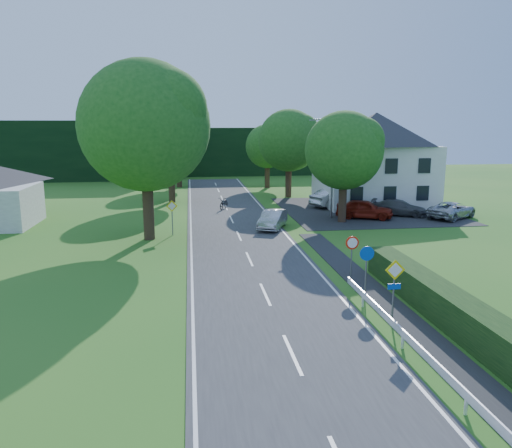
{
  "coord_description": "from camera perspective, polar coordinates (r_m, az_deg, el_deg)",
  "views": [
    {
      "loc": [
        -3.22,
        -9.11,
        7.56
      ],
      "look_at": [
        0.29,
        17.34,
        2.19
      ],
      "focal_mm": 35.0,
      "sensor_mm": 36.0,
      "label": 1
    }
  ],
  "objects": [
    {
      "name": "house_white",
      "position": [
        48.39,
        13.4,
        7.33
      ],
      "size": [
        10.6,
        8.4,
        8.6
      ],
      "color": "silver",
      "rests_on": "ground"
    },
    {
      "name": "parked_car_red",
      "position": [
        41.22,
        12.29,
        1.69
      ],
      "size": [
        4.86,
        3.36,
        1.54
      ],
      "primitive_type": "imported",
      "rotation": [
        0.0,
        0.0,
        1.19
      ],
      "color": "maroon",
      "rests_on": "parking_pad"
    },
    {
      "name": "sign_roundabout",
      "position": [
        22.25,
        12.52,
        -4.24
      ],
      "size": [
        0.64,
        0.08,
        2.37
      ],
      "color": "slate",
      "rests_on": "ground"
    },
    {
      "name": "sign_priority_right",
      "position": [
        19.54,
        15.54,
        -6.2
      ],
      "size": [
        0.78,
        0.09,
        2.59
      ],
      "color": "slate",
      "rests_on": "ground"
    },
    {
      "name": "sign_speed_limit",
      "position": [
        24.04,
        10.91,
        -2.77
      ],
      "size": [
        0.64,
        0.11,
        2.37
      ],
      "color": "slate",
      "rests_on": "ground"
    },
    {
      "name": "road",
      "position": [
        30.24,
        -1.22,
        -3.06
      ],
      "size": [
        7.0,
        80.0,
        0.04
      ],
      "primitive_type": "cube",
      "color": "#353538",
      "rests_on": "ground"
    },
    {
      "name": "line_edge_right",
      "position": [
        30.76,
        4.82,
        -2.81
      ],
      "size": [
        0.12,
        80.0,
        0.01
      ],
      "primitive_type": "cube",
      "color": "white",
      "rests_on": "road"
    },
    {
      "name": "tree_right_mid",
      "position": [
        39.06,
        9.98,
        6.4
      ],
      "size": [
        7.0,
        7.0,
        8.58
      ],
      "primitive_type": null,
      "color": "#1D5318",
      "rests_on": "ground"
    },
    {
      "name": "motorcycle",
      "position": [
        44.8,
        -3.69,
        2.4
      ],
      "size": [
        1.42,
        2.2,
        1.09
      ],
      "primitive_type": "imported",
      "rotation": [
        0.0,
        0.0,
        -0.37
      ],
      "color": "black",
      "rests_on": "road"
    },
    {
      "name": "streetlight",
      "position": [
        40.83,
        8.56,
        6.9
      ],
      "size": [
        2.03,
        0.18,
        8.0
      ],
      "color": "slate",
      "rests_on": "ground"
    },
    {
      "name": "treeline_left",
      "position": [
        75.39,
        -27.0,
        7.44
      ],
      "size": [
        44.0,
        6.0,
        8.0
      ],
      "primitive_type": "cube",
      "color": "black",
      "rests_on": "ground"
    },
    {
      "name": "tree_main",
      "position": [
        33.27,
        -12.48,
        8.11
      ],
      "size": [
        9.4,
        9.4,
        11.64
      ],
      "primitive_type": null,
      "color": "#1D5318",
      "rests_on": "ground"
    },
    {
      "name": "parked_car_grey",
      "position": [
        43.32,
        16.06,
        1.8
      ],
      "size": [
        4.81,
        3.77,
        1.3
      ],
      "primitive_type": "imported",
      "rotation": [
        0.0,
        0.0,
        1.06
      ],
      "color": "#47484C",
      "rests_on": "parking_pad"
    },
    {
      "name": "moving_car",
      "position": [
        36.45,
        1.91,
        0.55
      ],
      "size": [
        2.87,
        4.34,
        1.35
      ],
      "primitive_type": "imported",
      "rotation": [
        0.0,
        0.0,
        -0.39
      ],
      "color": "#ACABB0",
      "rests_on": "road"
    },
    {
      "name": "tree_left_far",
      "position": [
        49.25,
        -9.71,
        7.41
      ],
      "size": [
        7.0,
        7.0,
        8.58
      ],
      "primitive_type": null,
      "color": "#1D5318",
      "rests_on": "ground"
    },
    {
      "name": "treeline_right",
      "position": [
        76.06,
        0.93,
        8.31
      ],
      "size": [
        30.0,
        5.0,
        7.0
      ],
      "primitive_type": "cube",
      "color": "black",
      "rests_on": "ground"
    },
    {
      "name": "line_edge_left",
      "position": [
        30.07,
        -7.4,
        -3.19
      ],
      "size": [
        0.12,
        80.0,
        0.01
      ],
      "primitive_type": "cube",
      "color": "white",
      "rests_on": "road"
    },
    {
      "name": "line_centre",
      "position": [
        30.24,
        -1.22,
        -3.02
      ],
      "size": [
        0.12,
        80.0,
        0.01
      ],
      "primitive_type": null,
      "color": "white",
      "rests_on": "road"
    },
    {
      "name": "footpath",
      "position": [
        15.72,
        26.45,
        -18.56
      ],
      "size": [
        1.5,
        44.0,
        0.04
      ],
      "primitive_type": "cube",
      "color": "#242426",
      "rests_on": "ground"
    },
    {
      "name": "parking_pad",
      "position": [
        45.41,
        12.13,
        1.56
      ],
      "size": [
        14.0,
        16.0,
        0.04
      ],
      "primitive_type": "cube",
      "color": "#242426",
      "rests_on": "ground"
    },
    {
      "name": "parked_car_silver_b",
      "position": [
        43.45,
        21.5,
        1.51
      ],
      "size": [
        5.24,
        4.54,
        1.34
      ],
      "primitive_type": "imported",
      "rotation": [
        0.0,
        0.0,
        2.17
      ],
      "color": "#B2B3BA",
      "rests_on": "parking_pad"
    },
    {
      "name": "sign_priority_left",
      "position": [
        34.61,
        -9.58,
        1.5
      ],
      "size": [
        0.78,
        0.09,
        2.44
      ],
      "color": "slate",
      "rests_on": "ground"
    },
    {
      "name": "parasol",
      "position": [
        46.47,
        12.31,
        2.89
      ],
      "size": [
        2.05,
        2.09,
        1.75
      ],
      "primitive_type": "imported",
      "rotation": [
        0.0,
        0.0,
        0.08
      ],
      "color": "red",
      "rests_on": "parking_pad"
    },
    {
      "name": "tree_left_back",
      "position": [
        61.23,
        -8.84,
        7.94
      ],
      "size": [
        6.6,
        6.6,
        8.07
      ],
      "primitive_type": null,
      "color": "#1D5318",
      "rests_on": "ground"
    },
    {
      "name": "parked_car_silver_a",
      "position": [
        46.64,
        9.04,
        2.97
      ],
      "size": [
        5.22,
        3.8,
        1.64
      ],
      "primitive_type": "imported",
      "rotation": [
        0.0,
        0.0,
        2.04
      ],
      "color": "#A1A2A5",
      "rests_on": "parking_pad"
    },
    {
      "name": "tree_right_far",
      "position": [
        52.21,
        3.77,
        8.04
      ],
      "size": [
        7.4,
        7.4,
        9.09
      ],
      "primitive_type": null,
      "color": "#1D5318",
      "rests_on": "ground"
    },
    {
      "name": "tree_right_back",
      "position": [
        59.95,
        1.3,
        7.75
      ],
      "size": [
        6.2,
        6.2,
        7.56
      ],
      "primitive_type": null,
      "color": "#1D5318",
      "rests_on": "ground"
    }
  ]
}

